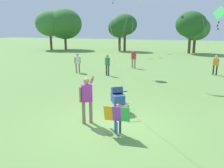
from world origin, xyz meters
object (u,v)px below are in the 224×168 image
object	(u,v)px
person_adult_flyer	(87,96)
person_back_turned	(216,63)
child_with_butterfly_kite	(118,116)
person_red_shirt	(78,61)
person_kid_running	(134,57)
stroller	(118,97)
cooler_box	(122,108)
kite_green_novelty	(219,15)
person_couple_left	(107,63)

from	to	relation	value
person_adult_flyer	person_back_turned	size ratio (longest dim) A/B	1.22
child_with_butterfly_kite	person_red_shirt	world-z (taller)	person_red_shirt
child_with_butterfly_kite	person_adult_flyer	distance (m)	1.41
child_with_butterfly_kite	person_kid_running	world-z (taller)	person_kid_running
stroller	cooler_box	world-z (taller)	stroller
kite_green_novelty	person_red_shirt	world-z (taller)	kite_green_novelty
person_back_turned	person_adult_flyer	bearing A→B (deg)	-113.91
kite_green_novelty	cooler_box	world-z (taller)	kite_green_novelty
cooler_box	stroller	bearing A→B (deg)	171.05
person_couple_left	person_kid_running	world-z (taller)	person_kid_running
person_red_shirt	person_couple_left	world-z (taller)	person_couple_left
person_adult_flyer	person_kid_running	bearing A→B (deg)	96.81
cooler_box	child_with_butterfly_kite	bearing A→B (deg)	-77.14
stroller	person_back_turned	distance (m)	10.32
person_kid_running	cooler_box	size ratio (longest dim) A/B	3.46
person_adult_flyer	person_couple_left	xyz separation A→B (m)	(-2.35, 8.05, -0.12)
kite_green_novelty	person_kid_running	xyz separation A→B (m)	(-6.12, 0.35, -3.28)
kite_green_novelty	person_red_shirt	bearing A→B (deg)	-162.64
person_kid_running	cooler_box	xyz separation A→B (m)	(2.23, -10.20, -0.74)
person_couple_left	stroller	bearing A→B (deg)	-65.60
person_adult_flyer	stroller	xyz separation A→B (m)	(0.63, 1.47, -0.39)
child_with_butterfly_kite	cooler_box	bearing A→B (deg)	102.86
person_adult_flyer	person_kid_running	distance (m)	11.72
stroller	person_couple_left	world-z (taller)	person_couple_left
stroller	cooler_box	size ratio (longest dim) A/B	2.38
person_red_shirt	person_kid_running	bearing A→B (deg)	43.96
person_adult_flyer	person_back_turned	world-z (taller)	person_adult_flyer
child_with_butterfly_kite	person_back_turned	bearing A→B (deg)	72.63
kite_green_novelty	person_adult_flyer	bearing A→B (deg)	-112.74
kite_green_novelty	person_back_turned	world-z (taller)	kite_green_novelty
cooler_box	person_couple_left	bearing A→B (deg)	115.81
kite_green_novelty	cooler_box	distance (m)	11.33
child_with_butterfly_kite	person_adult_flyer	world-z (taller)	person_adult_flyer
person_kid_running	cooler_box	world-z (taller)	person_kid_running
person_couple_left	cooler_box	size ratio (longest dim) A/B	3.29
person_red_shirt	person_kid_running	size ratio (longest dim) A/B	0.94
stroller	person_red_shirt	distance (m)	8.76
stroller	cooler_box	xyz separation A→B (m)	(0.21, -0.03, -0.43)
person_kid_running	stroller	bearing A→B (deg)	-78.75
stroller	kite_green_novelty	world-z (taller)	kite_green_novelty
person_red_shirt	cooler_box	world-z (taller)	person_red_shirt
child_with_butterfly_kite	cooler_box	xyz separation A→B (m)	(-0.43, 1.90, -0.45)
child_with_butterfly_kite	person_red_shirt	xyz separation A→B (m)	(-6.13, 8.75, 0.23)
person_kid_running	person_back_turned	bearing A→B (deg)	-6.73
person_couple_left	person_back_turned	world-z (taller)	person_couple_left
person_back_turned	cooler_box	bearing A→B (deg)	-112.85
child_with_butterfly_kite	person_adult_flyer	xyz separation A→B (m)	(-1.28, 0.46, 0.37)
kite_green_novelty	child_with_butterfly_kite	bearing A→B (deg)	-106.38
person_red_shirt	cooler_box	xyz separation A→B (m)	(5.70, -6.85, -0.68)
stroller	person_red_shirt	xyz separation A→B (m)	(-5.49, 6.82, 0.25)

